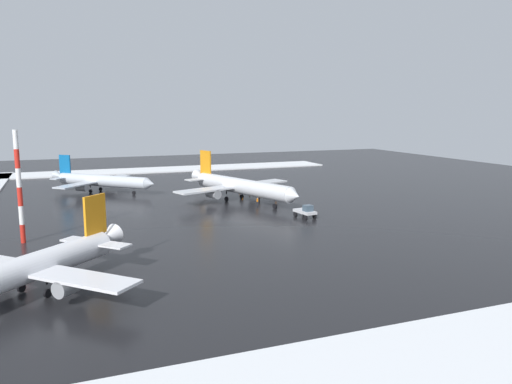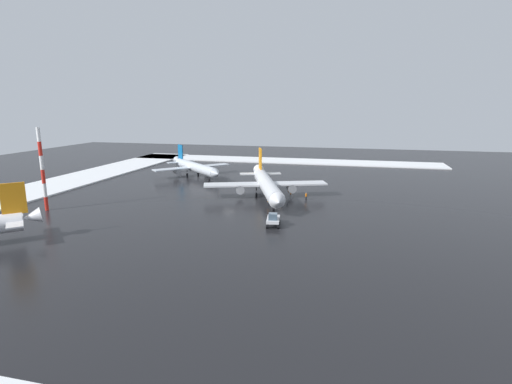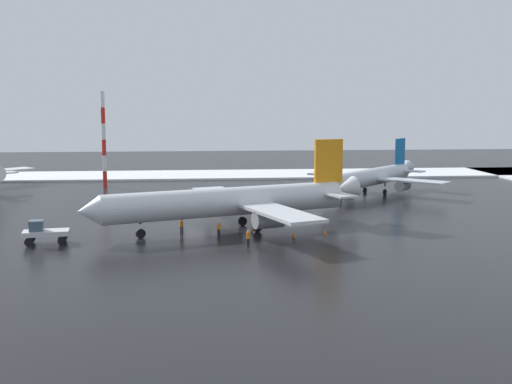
% 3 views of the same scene
% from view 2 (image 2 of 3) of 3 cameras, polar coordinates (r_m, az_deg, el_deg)
% --- Properties ---
extents(ground_plane, '(240.00, 240.00, 0.00)m').
position_cam_2_polar(ground_plane, '(88.12, -3.87, -1.37)').
color(ground_plane, black).
extents(snow_bank_far, '(152.00, 16.00, 0.35)m').
position_cam_2_polar(snow_bank_far, '(113.42, -28.73, 0.30)').
color(snow_bank_far, white).
rests_on(snow_bank_far, ground_plane).
extents(snow_bank_left, '(14.00, 116.00, 0.35)m').
position_cam_2_polar(snow_bank_left, '(152.24, 3.77, 4.50)').
color(snow_bank_left, white).
rests_on(snow_bank_left, ground_plane).
extents(airplane_parked_portside, '(33.09, 27.94, 10.16)m').
position_cam_2_polar(airplane_parked_portside, '(89.66, 1.52, 1.09)').
color(airplane_parked_portside, silver).
rests_on(airplane_parked_portside, ground_plane).
extents(airplane_parked_starboard, '(22.18, 23.08, 8.59)m').
position_cam_2_polar(airplane_parked_starboard, '(119.65, -8.73, 3.53)').
color(airplane_parked_starboard, silver).
rests_on(airplane_parked_starboard, ground_plane).
extents(pushback_tug, '(4.87, 2.87, 2.50)m').
position_cam_2_polar(pushback_tug, '(70.00, 2.46, -3.89)').
color(pushback_tug, silver).
rests_on(pushback_tug, ground_plane).
extents(ground_crew_near_tug, '(0.36, 0.36, 1.71)m').
position_cam_2_polar(ground_crew_near_tug, '(84.20, 1.78, -1.31)').
color(ground_crew_near_tug, black).
rests_on(ground_crew_near_tug, ground_plane).
extents(ground_crew_beside_wing, '(0.36, 0.36, 1.71)m').
position_cam_2_polar(ground_crew_beside_wing, '(87.72, 3.63, -0.78)').
color(ground_crew_beside_wing, black).
rests_on(ground_crew_beside_wing, ground_plane).
extents(ground_crew_by_nose_gear, '(0.36, 0.36, 1.71)m').
position_cam_2_polar(ground_crew_by_nose_gear, '(89.71, 7.17, -0.56)').
color(ground_crew_by_nose_gear, black).
rests_on(ground_crew_by_nose_gear, ground_plane).
extents(antenna_mast, '(0.70, 0.70, 16.60)m').
position_cam_2_polar(antenna_mast, '(89.65, -28.20, 2.83)').
color(antenna_mast, red).
rests_on(antenna_mast, ground_plane).
extents(traffic_cone_near_nose, '(0.36, 0.36, 0.55)m').
position_cam_2_polar(traffic_cone_near_nose, '(99.30, 4.65, 0.34)').
color(traffic_cone_near_nose, orange).
rests_on(traffic_cone_near_nose, ground_plane).
extents(traffic_cone_mid_line, '(0.36, 0.36, 0.55)m').
position_cam_2_polar(traffic_cone_mid_line, '(91.94, 2.56, -0.60)').
color(traffic_cone_mid_line, orange).
rests_on(traffic_cone_mid_line, ground_plane).
extents(traffic_cone_wingtip_side, '(0.36, 0.36, 0.55)m').
position_cam_2_polar(traffic_cone_wingtip_side, '(95.56, 4.98, -0.14)').
color(traffic_cone_wingtip_side, orange).
rests_on(traffic_cone_wingtip_side, ground_plane).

